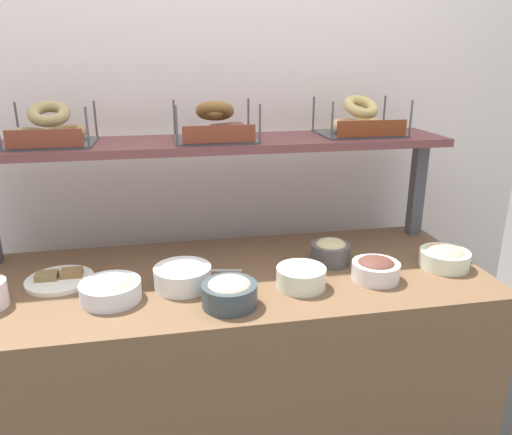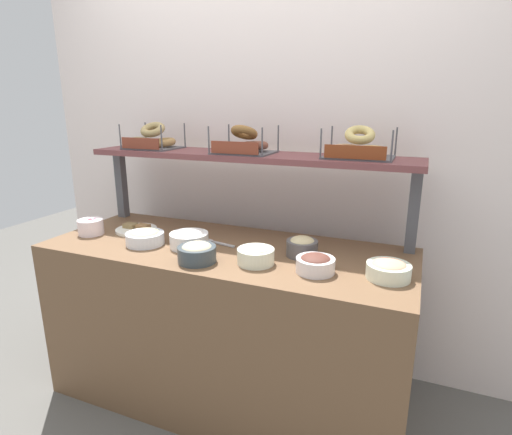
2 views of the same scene
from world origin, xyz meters
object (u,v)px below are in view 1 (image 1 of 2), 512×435
Objects in this scene: bagel_basket_everything at (51,131)px; bagel_basket_cinnamon_raisin at (215,127)px; bowl_chocolate_spread at (376,269)px; bowl_hummus at (331,251)px; bowl_lox_spread at (444,257)px; serving_spoon_near_plate at (208,271)px; bowl_potato_salad at (301,275)px; bowl_egg_salad at (110,289)px; bagel_basket_plain at (360,123)px; bowl_tuna_salad at (229,292)px; bowl_cream_cheese at (183,274)px; serving_plate_white at (60,279)px.

bagel_basket_cinnamon_raisin is (0.57, -0.01, -0.00)m from bagel_basket_everything.
bowl_hummus is (-0.10, 0.16, 0.01)m from bowl_chocolate_spread.
bagel_basket_cinnamon_raisin reaches higher than bowl_hummus.
bowl_lox_spread is 0.85m from serving_spoon_near_plate.
bowl_potato_salad is 0.23m from bowl_hummus.
bowl_egg_salad is 1.13m from bagel_basket_plain.
bowl_chocolate_spread is at bearing -57.13° from bowl_hummus.
bowl_egg_salad is at bearing -178.55° from bowl_lox_spread.
bowl_tuna_salad is at bearing -92.43° from bagel_basket_cinnamon_raisin.
bowl_cream_cheese is (-0.65, 0.07, 0.01)m from bowl_chocolate_spread.
bowl_cream_cheese is at bearing -15.53° from serving_plate_white.
bowl_chocolate_spread is 0.86× the size of bowl_cream_cheese.
bowl_potato_salad is 1.01× the size of bowl_chocolate_spread.
bagel_basket_plain is (0.73, 0.35, 0.43)m from bowl_cream_cheese.
bagel_basket_cinnamon_raisin is (0.06, 0.22, 0.47)m from serving_spoon_near_plate.
bagel_basket_cinnamon_raisin reaches higher than serving_plate_white.
bagel_basket_everything is (-0.55, 0.49, 0.44)m from bowl_tuna_salad.
bowl_egg_salad is (-1.16, -0.03, -0.00)m from bowl_lox_spread.
bowl_cream_cheese is at bearing -134.28° from serving_spoon_near_plate.
bowl_egg_salad is 0.63× the size of bagel_basket_cinnamon_raisin.
bowl_tuna_salad is 0.64m from bagel_basket_cinnamon_raisin.
bowl_chocolate_spread is 0.92× the size of bowl_lox_spread.
serving_plate_white is (-0.41, 0.11, -0.03)m from bowl_cream_cheese.
bowl_egg_salad is 0.69m from bagel_basket_cinnamon_raisin.
bowl_potato_salad is 0.87× the size of bowl_cream_cheese.
bagel_basket_everything is (-1.07, 0.40, 0.44)m from bowl_chocolate_spread.
bowl_cream_cheese is 0.66× the size of bagel_basket_everything.
bagel_basket_everything is at bearing 178.65° from bagel_basket_cinnamon_raisin.
bowl_hummus reaches higher than serving_plate_white.
bagel_basket_everything reaches higher than bowl_lox_spread.
bagel_basket_everything is (-0.80, 0.41, 0.44)m from bowl_potato_salad.
bowl_egg_salad is (-0.36, 0.11, -0.01)m from bowl_tuna_salad.
bagel_basket_cinnamon_raisin is at bearing 142.04° from bowl_chocolate_spread.
bowl_chocolate_spread is 0.90× the size of serving_spoon_near_plate.
bagel_basket_cinnamon_raisin is at bearing 74.63° from serving_spoon_near_plate.
bowl_chocolate_spread is at bearing -20.50° from bagel_basket_everything.
bagel_basket_plain reaches higher than bowl_tuna_salad.
bowl_egg_salad is (-0.61, 0.03, -0.01)m from bowl_potato_salad.
bowl_tuna_salad is at bearing -26.23° from serving_plate_white.
bagel_basket_cinnamon_raisin reaches higher than bowl_lox_spread.
serving_spoon_near_plate is at bearing -2.14° from serving_plate_white.
bowl_chocolate_spread is at bearing -9.73° from serving_plate_white.
bowl_chocolate_spread is at bearing -101.17° from bagel_basket_plain.
bowl_potato_salad is at bearing -2.50° from bowl_egg_salad.
bowl_egg_salad is at bearing 178.71° from bowl_chocolate_spread.
bowl_egg_salad is at bearing -157.47° from bagel_basket_plain.
bagel_basket_cinnamon_raisin reaches higher than serving_spoon_near_plate.
bagel_basket_plain is (0.08, 0.42, 0.44)m from bowl_chocolate_spread.
bagel_basket_plain reaches higher than bowl_egg_salad.
serving_spoon_near_plate is (0.32, 0.14, -0.03)m from bowl_egg_salad.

